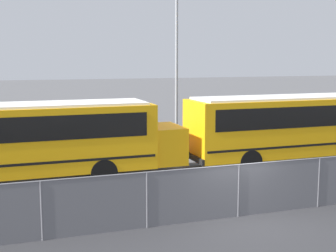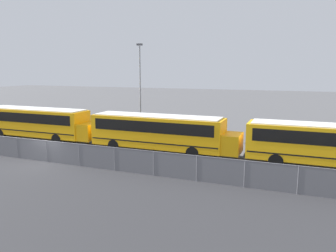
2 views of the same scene
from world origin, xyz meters
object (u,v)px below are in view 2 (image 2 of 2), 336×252
(school_bus_3, at_px, (38,121))
(light_pole, at_px, (140,87))
(school_bus_5, at_px, (335,143))
(school_bus_4, at_px, (160,130))

(school_bus_3, bearing_deg, light_pole, 32.41)
(school_bus_3, bearing_deg, school_bus_5, -0.29)
(school_bus_3, xyz_separation_m, light_pole, (8.91, 5.66, 3.35))
(school_bus_3, height_order, light_pole, light_pole)
(school_bus_4, relative_size, school_bus_5, 1.00)
(school_bus_4, distance_m, light_pole, 8.27)
(school_bus_4, relative_size, light_pole, 1.35)
(school_bus_4, height_order, school_bus_5, same)
(school_bus_3, bearing_deg, school_bus_4, -0.90)
(school_bus_4, xyz_separation_m, school_bus_5, (13.60, 0.08, 0.00))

